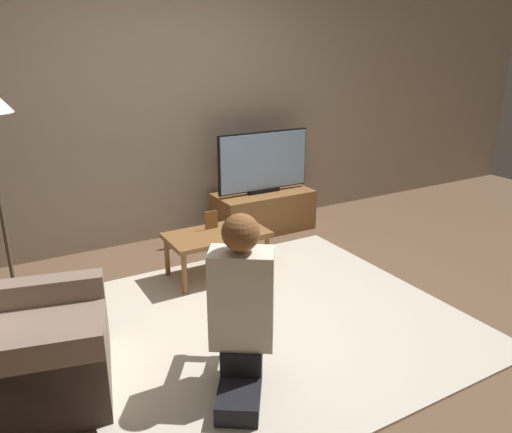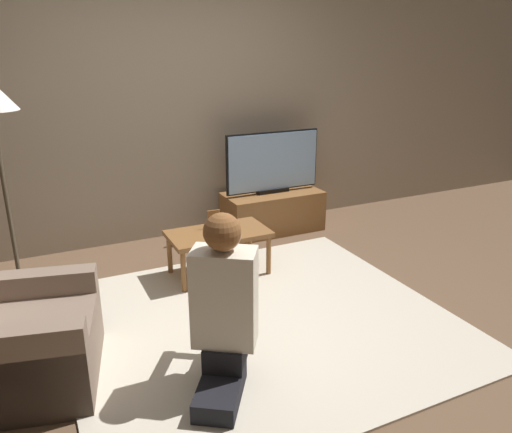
{
  "view_description": "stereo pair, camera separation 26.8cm",
  "coord_description": "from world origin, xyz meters",
  "px_view_note": "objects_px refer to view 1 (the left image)",
  "views": [
    {
      "loc": [
        -1.56,
        -2.57,
        1.81
      ],
      "look_at": [
        0.22,
        0.55,
        0.57
      ],
      "focal_mm": 35.0,
      "sensor_mm": 36.0,
      "label": 1
    },
    {
      "loc": [
        -1.33,
        -2.69,
        1.81
      ],
      "look_at": [
        0.22,
        0.55,
        0.57
      ],
      "focal_mm": 35.0,
      "sensor_mm": 36.0,
      "label": 2
    }
  ],
  "objects_px": {
    "armchair": "(22,350)",
    "person_kneeling": "(241,304)",
    "coffee_table": "(217,238)",
    "tv": "(264,162)"
  },
  "relations": [
    {
      "from": "armchair",
      "to": "person_kneeling",
      "type": "height_order",
      "value": "person_kneeling"
    },
    {
      "from": "coffee_table",
      "to": "armchair",
      "type": "bearing_deg",
      "value": -152.1
    },
    {
      "from": "person_kneeling",
      "to": "coffee_table",
      "type": "bearing_deg",
      "value": -76.75
    },
    {
      "from": "tv",
      "to": "person_kneeling",
      "type": "distance_m",
      "value": 2.49
    },
    {
      "from": "armchair",
      "to": "coffee_table",
      "type": "bearing_deg",
      "value": -48.94
    },
    {
      "from": "coffee_table",
      "to": "tv",
      "type": "bearing_deg",
      "value": 40.36
    },
    {
      "from": "coffee_table",
      "to": "person_kneeling",
      "type": "xyz_separation_m",
      "value": [
        -0.49,
        -1.33,
        0.18
      ]
    },
    {
      "from": "tv",
      "to": "armchair",
      "type": "distance_m",
      "value": 2.91
    },
    {
      "from": "coffee_table",
      "to": "armchair",
      "type": "height_order",
      "value": "armchair"
    },
    {
      "from": "armchair",
      "to": "person_kneeling",
      "type": "distance_m",
      "value": 1.19
    }
  ]
}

